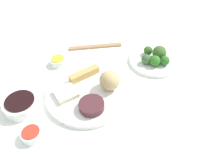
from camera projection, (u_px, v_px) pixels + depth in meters
tabletop at (98, 91)px, 0.83m from camera, size 2.20×2.20×0.02m
main_plate at (88, 93)px, 0.80m from camera, size 0.29×0.29×0.02m
rice_scoop at (110, 80)px, 0.78m from camera, size 0.07×0.07×0.07m
spring_roll at (85, 74)px, 0.84m from camera, size 0.05×0.12×0.03m
crab_rangoon_wonton at (66, 93)px, 0.78m from camera, size 0.09×0.09×0.02m
stir_fry_heap at (92, 106)px, 0.73m from camera, size 0.08×0.08×0.02m
broccoli_plate at (154, 60)px, 0.93m from camera, size 0.20×0.20×0.01m
broccoli_floret_0 at (155, 61)px, 0.88m from camera, size 0.04×0.04×0.04m
broccoli_floret_1 at (148, 51)px, 0.94m from camera, size 0.04×0.04×0.04m
broccoli_floret_2 at (159, 53)px, 0.91m from camera, size 0.06×0.06×0.06m
broccoli_floret_3 at (146, 59)px, 0.90m from camera, size 0.04×0.04×0.04m
broccoli_floret_5 at (165, 61)px, 0.89m from camera, size 0.04×0.04×0.04m
soy_sauce_bowl at (21, 105)px, 0.75m from camera, size 0.11×0.11×0.04m
soy_sauce_bowl_liquid at (19, 101)px, 0.73m from camera, size 0.09×0.09×0.00m
sauce_ramekin_sweet_and_sour at (31, 134)px, 0.67m from camera, size 0.06×0.06×0.03m
sauce_ramekin_sweet_and_sour_liquid at (30, 131)px, 0.66m from camera, size 0.05×0.05×0.00m
sauce_ramekin_hot_mustard at (58, 61)px, 0.92m from camera, size 0.06×0.06×0.03m
sauce_ramekin_hot_mustard_liquid at (58, 59)px, 0.91m from camera, size 0.05×0.05×0.00m
chopsticks_pair at (95, 47)px, 1.01m from camera, size 0.16×0.19×0.01m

